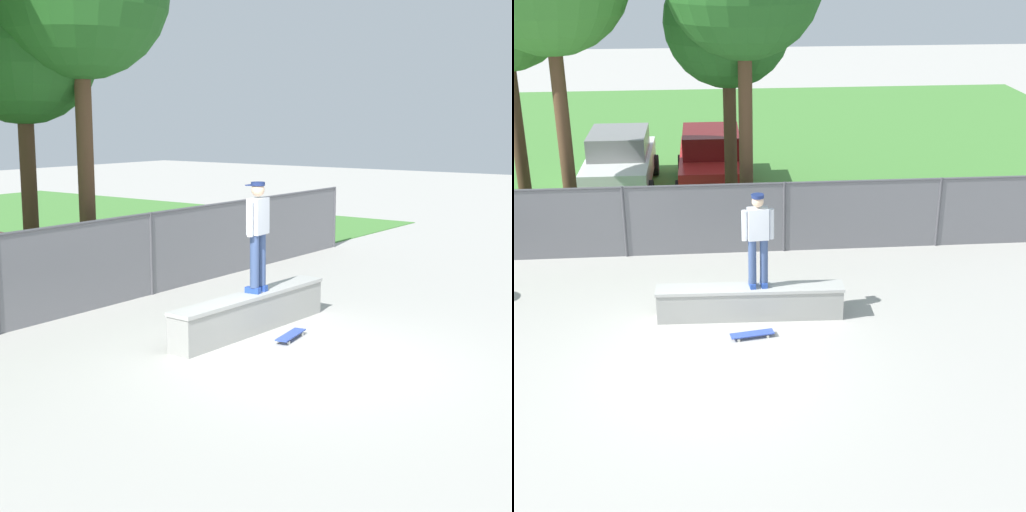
% 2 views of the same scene
% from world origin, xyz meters
% --- Properties ---
extents(ground_plane, '(80.00, 80.00, 0.00)m').
position_xyz_m(ground_plane, '(0.00, 0.00, 0.00)').
color(ground_plane, '#ADAAA3').
extents(grass_strip, '(30.09, 20.00, 0.02)m').
position_xyz_m(grass_strip, '(0.00, 15.10, 0.01)').
color(grass_strip, '#478438').
rests_on(grass_strip, ground).
extents(concrete_ledge, '(3.58, 0.60, 0.64)m').
position_xyz_m(concrete_ledge, '(0.81, 1.57, 0.32)').
color(concrete_ledge, '#999993').
rests_on(concrete_ledge, ground).
extents(skateboarder, '(0.60, 0.32, 1.84)m').
position_xyz_m(skateboarder, '(0.96, 1.54, 1.68)').
color(skateboarder, '#2647A5').
rests_on(skateboarder, concrete_ledge).
extents(skateboard, '(0.82, 0.33, 0.09)m').
position_xyz_m(skateboard, '(0.79, 0.76, 0.07)').
color(skateboard, '#334CB2').
rests_on(skateboard, ground).
extents(chainlink_fence, '(18.16, 0.07, 1.67)m').
position_xyz_m(chainlink_fence, '(0.00, 4.80, 0.92)').
color(chainlink_fence, '#4C4C51').
rests_on(chainlink_fence, ground).
extents(tree_mid, '(3.05, 3.05, 6.43)m').
position_xyz_m(tree_mid, '(0.69, 7.10, 4.86)').
color(tree_mid, '#47301E').
rests_on(tree_mid, ground).
extents(car_white, '(2.03, 4.21, 1.66)m').
position_xyz_m(car_white, '(-2.39, 9.88, 0.84)').
color(car_white, silver).
rests_on(car_white, ground).
extents(car_red, '(2.03, 4.21, 1.66)m').
position_xyz_m(car_red, '(0.23, 9.81, 0.84)').
color(car_red, '#B21E1E').
rests_on(car_red, ground).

